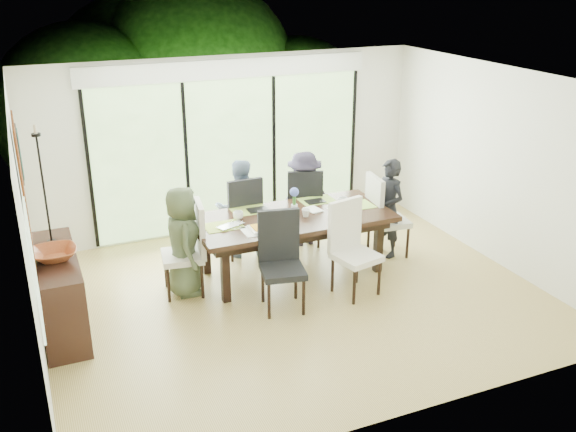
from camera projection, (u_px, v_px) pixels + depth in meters
name	position (u px, v px, depth m)	size (l,w,h in m)	color
floor	(296.00, 296.00, 8.11)	(6.00, 5.00, 0.01)	olive
ceiling	(297.00, 81.00, 7.12)	(6.00, 5.00, 0.01)	white
wall_back	(230.00, 145.00, 9.77)	(6.00, 0.02, 2.70)	silver
wall_front	(415.00, 286.00, 5.47)	(6.00, 0.02, 2.70)	silver
wall_left	(26.00, 235.00, 6.52)	(0.02, 5.00, 2.70)	silver
wall_right	(499.00, 167.00, 8.71)	(0.02, 5.00, 2.70)	silver
glass_doors	(231.00, 155.00, 9.79)	(4.20, 0.02, 2.30)	#598C3F
blinds_header	(228.00, 69.00, 9.30)	(4.40, 0.06, 0.28)	white
mullion_a	(89.00, 171.00, 9.01)	(0.05, 0.04, 2.30)	black
mullion_b	(187.00, 160.00, 9.52)	(0.05, 0.04, 2.30)	black
mullion_c	(274.00, 150.00, 10.03)	(0.05, 0.04, 2.30)	black
mullion_d	(353.00, 141.00, 10.54)	(0.05, 0.04, 2.30)	black
side_window	(34.00, 268.00, 5.45)	(0.02, 0.90, 1.00)	#8CAD7F
deck	(216.00, 211.00, 11.04)	(6.00, 1.80, 0.10)	#4E2F21
rail_top	(202.00, 166.00, 11.51)	(6.00, 0.08, 0.06)	brown
foliage_left	(86.00, 114.00, 11.38)	(3.20, 3.20, 3.20)	#14380F
foliage_mid	(196.00, 80.00, 12.57)	(4.00, 4.00, 4.00)	#14380F
foliage_right	(296.00, 108.00, 12.73)	(2.80, 2.80, 2.80)	#14380F
foliage_far	(139.00, 87.00, 12.87)	(3.60, 3.60, 3.60)	#14380F
table_top	(292.00, 218.00, 8.47)	(2.64, 1.21, 0.07)	black
table_apron	(292.00, 225.00, 8.50)	(2.42, 0.99, 0.11)	black
table_leg_fl	(225.00, 274.00, 7.86)	(0.10, 0.10, 0.76)	black
table_leg_fr	(378.00, 246.00, 8.64)	(0.10, 0.10, 0.76)	black
table_leg_bl	(206.00, 247.00, 8.59)	(0.10, 0.10, 0.76)	black
table_leg_br	(348.00, 224.00, 9.38)	(0.10, 0.10, 0.76)	black
chair_left_end	(182.00, 249.00, 7.99)	(0.51, 0.51, 1.21)	silver
chair_right_end	(389.00, 215.00, 9.08)	(0.51, 0.51, 1.21)	beige
chair_far_left	(239.00, 214.00, 9.10)	(0.51, 0.51, 1.21)	black
chair_far_right	(304.00, 205.00, 9.46)	(0.51, 0.51, 1.21)	black
chair_near_left	(283.00, 263.00, 7.61)	(0.51, 0.51, 1.21)	black
chair_near_right	(357.00, 250.00, 7.97)	(0.51, 0.51, 1.21)	white
person_left_end	(183.00, 241.00, 7.96)	(0.66, 0.42, 1.42)	#485438
person_right_end	(388.00, 208.00, 9.04)	(0.66, 0.42, 1.42)	black
person_far_left	(240.00, 208.00, 9.04)	(0.66, 0.42, 1.42)	#7287A5
person_far_right	(304.00, 199.00, 9.41)	(0.66, 0.42, 1.42)	#231E2E
placemat_left	(223.00, 226.00, 8.11)	(0.48, 0.35, 0.01)	#9CB340
placemat_right	(356.00, 206.00, 8.80)	(0.48, 0.35, 0.01)	#91BD43
placemat_far_l	(250.00, 210.00, 8.63)	(0.48, 0.35, 0.01)	olive
placemat_far_r	(317.00, 200.00, 9.00)	(0.48, 0.35, 0.01)	#8AB03F
placemat_paper	(261.00, 230.00, 8.00)	(0.48, 0.35, 0.01)	white
tablet_far_l	(258.00, 210.00, 8.62)	(0.29, 0.20, 0.01)	black
tablet_far_r	(315.00, 201.00, 8.93)	(0.26, 0.19, 0.01)	black
papers	(341.00, 209.00, 8.67)	(0.33, 0.24, 0.00)	white
platter_base	(261.00, 228.00, 7.99)	(0.29, 0.29, 0.03)	white
platter_snacks	(261.00, 227.00, 7.98)	(0.22, 0.22, 0.02)	orange
vase	(294.00, 209.00, 8.49)	(0.09, 0.09, 0.13)	silver
hyacinth_stems	(294.00, 200.00, 8.44)	(0.04, 0.04, 0.18)	#337226
hyacinth_blooms	(294.00, 192.00, 8.40)	(0.12, 0.12, 0.12)	#4E62C3
laptop	(233.00, 227.00, 8.05)	(0.36, 0.23, 0.03)	silver
cup_a	(238.00, 216.00, 8.31)	(0.14, 0.14, 0.11)	white
cup_b	(306.00, 213.00, 8.41)	(0.11, 0.11, 0.10)	white
cup_c	(343.00, 201.00, 8.81)	(0.14, 0.14, 0.11)	white
book	(308.00, 211.00, 8.59)	(0.18, 0.25, 0.02)	white
sideboard	(60.00, 292.00, 7.26)	(0.46, 1.62, 0.91)	black
bowl	(54.00, 254.00, 6.99)	(0.48, 0.48, 0.12)	brown
candlestick_base	(52.00, 242.00, 7.39)	(0.10, 0.10, 0.04)	black
candlestick_shaft	(44.00, 190.00, 7.15)	(0.02, 0.02, 1.26)	black
candlestick_pan	(36.00, 135.00, 6.92)	(0.10, 0.10, 0.03)	black
candle	(35.00, 129.00, 6.90)	(0.04, 0.04, 0.10)	silver
tapestry	(23.00, 190.00, 6.75)	(0.02, 1.00, 1.50)	brown
art_frame	(19.00, 154.00, 7.84)	(0.03, 0.55, 0.65)	black
art_canvas	(20.00, 154.00, 7.85)	(0.01, 0.45, 0.55)	#184E4E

